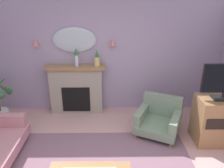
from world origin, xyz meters
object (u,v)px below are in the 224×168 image
object	(u,v)px
fireplace	(77,90)
armchair_by_coffee_table	(159,118)
mantel_vase_right	(76,56)
mantel_vase_left	(97,59)
wall_sconce_left	(35,43)
wall_sconce_right	(113,43)
tv_cabinet	(217,120)
wall_mirror	(74,40)

from	to	relation	value
fireplace	armchair_by_coffee_table	distance (m)	1.99
fireplace	mantel_vase_right	distance (m)	0.82
mantel_vase_left	wall_sconce_left	xyz separation A→B (m)	(-1.35, 0.12, 0.34)
wall_sconce_left	armchair_by_coffee_table	world-z (taller)	wall_sconce_left
wall_sconce_right	tv_cabinet	world-z (taller)	wall_sconce_right
mantel_vase_right	tv_cabinet	world-z (taller)	mantel_vase_right
mantel_vase_left	wall_sconce_left	size ratio (longest dim) A/B	2.60
fireplace	wall_sconce_right	world-z (taller)	wall_sconce_right
mantel_vase_left	armchair_by_coffee_table	xyz separation A→B (m)	(1.29, -0.82, -1.02)
mantel_vase_right	wall_sconce_right	xyz separation A→B (m)	(0.80, 0.12, 0.27)
wall_mirror	mantel_vase_left	bearing A→B (deg)	-18.78
fireplace	mantel_vase_left	size ratio (longest dim) A/B	3.74
armchair_by_coffee_table	tv_cabinet	size ratio (longest dim) A/B	1.21
mantel_vase_right	wall_sconce_left	xyz separation A→B (m)	(-0.90, 0.12, 0.27)
wall_sconce_left	wall_sconce_right	world-z (taller)	same
wall_sconce_left	wall_sconce_right	distance (m)	1.70
mantel_vase_right	tv_cabinet	distance (m)	3.12
mantel_vase_right	wall_sconce_right	bearing A→B (deg)	8.53
mantel_vase_right	mantel_vase_left	xyz separation A→B (m)	(0.45, -0.00, -0.06)
fireplace	wall_mirror	xyz separation A→B (m)	(0.00, 0.14, 1.14)
fireplace	wall_sconce_left	bearing A→B (deg)	173.84
wall_mirror	tv_cabinet	distance (m)	3.34
wall_sconce_left	armchair_by_coffee_table	xyz separation A→B (m)	(2.64, -0.94, -1.35)
fireplace	wall_sconce_right	size ratio (longest dim) A/B	9.71
armchair_by_coffee_table	mantel_vase_right	bearing A→B (deg)	154.72
tv_cabinet	armchair_by_coffee_table	bearing A→B (deg)	161.01
wall_mirror	wall_sconce_left	size ratio (longest dim) A/B	6.86
fireplace	wall_sconce_right	distance (m)	1.38
fireplace	wall_sconce_right	bearing A→B (deg)	6.16
wall_mirror	wall_sconce_left	distance (m)	0.85
armchair_by_coffee_table	mantel_vase_left	bearing A→B (deg)	147.48
fireplace	mantel_vase_left	xyz separation A→B (m)	(0.50, -0.03, 0.75)
wall_mirror	tv_cabinet	world-z (taller)	wall_mirror
mantel_vase_right	wall_sconce_left	bearing A→B (deg)	172.41
fireplace	wall_mirror	bearing A→B (deg)	90.00
wall_sconce_right	wall_sconce_left	bearing A→B (deg)	180.00
mantel_vase_left	tv_cabinet	bearing A→B (deg)	-26.98
armchair_by_coffee_table	tv_cabinet	bearing A→B (deg)	-18.99
armchair_by_coffee_table	wall_sconce_right	bearing A→B (deg)	134.87
mantel_vase_right	wall_mirror	size ratio (longest dim) A/B	0.43
armchair_by_coffee_table	tv_cabinet	distance (m)	1.07
mantel_vase_right	wall_mirror	xyz separation A→B (m)	(-0.05, 0.17, 0.32)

